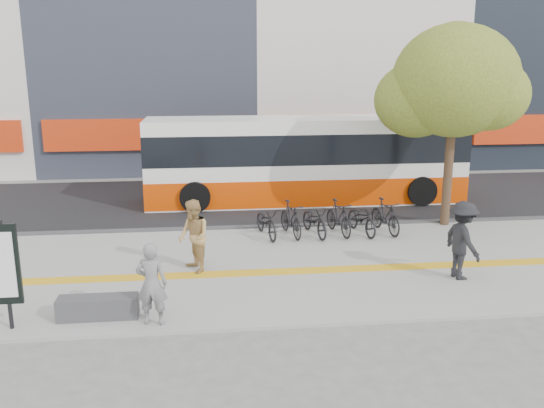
{
  "coord_description": "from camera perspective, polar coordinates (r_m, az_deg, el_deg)",
  "views": [
    {
      "loc": [
        -0.3,
        -12.31,
        5.12
      ],
      "look_at": [
        1.31,
        2.0,
        1.57
      ],
      "focal_mm": 37.89,
      "sensor_mm": 36.0,
      "label": 1
    }
  ],
  "objects": [
    {
      "name": "street_tree",
      "position": [
        18.7,
        17.49,
        11.36
      ],
      "size": [
        4.4,
        3.8,
        6.31
      ],
      "color": "#3A2B1A",
      "rests_on": "sidewalk"
    },
    {
      "name": "bus",
      "position": [
        21.42,
        3.34,
        4.16
      ],
      "size": [
        11.69,
        2.77,
        3.11
      ],
      "color": "white",
      "rests_on": "street"
    },
    {
      "name": "pedestrian_dark",
      "position": [
        14.38,
        18.4,
        -3.44
      ],
      "size": [
        0.9,
        1.32,
        1.89
      ],
      "primitive_type": "imported",
      "rotation": [
        0.0,
        0.0,
        1.74
      ],
      "color": "black",
      "rests_on": "sidewalk"
    },
    {
      "name": "street",
      "position": [
        21.91,
        -5.48,
        0.34
      ],
      "size": [
        40.0,
        8.0,
        0.06
      ],
      "primitive_type": "cube",
      "color": "black",
      "rests_on": "ground"
    },
    {
      "name": "bicycle_row",
      "position": [
        17.28,
        5.36,
        -1.48
      ],
      "size": [
        4.53,
        1.87,
        1.04
      ],
      "color": "black",
      "rests_on": "sidewalk"
    },
    {
      "name": "bench",
      "position": [
        12.33,
        -16.9,
        -9.8
      ],
      "size": [
        1.6,
        0.45,
        0.45
      ],
      "primitive_type": "cube",
      "color": "#3D3D40",
      "rests_on": "sidewalk"
    },
    {
      "name": "tactile_strip",
      "position": [
        14.23,
        -4.85,
        -6.93
      ],
      "size": [
        40.0,
        0.45,
        0.01
      ],
      "primitive_type": "cube",
      "color": "gold",
      "rests_on": "sidewalk"
    },
    {
      "name": "seated_woman",
      "position": [
        11.56,
        -11.86,
        -7.76
      ],
      "size": [
        0.67,
        0.49,
        1.69
      ],
      "primitive_type": "imported",
      "rotation": [
        0.0,
        0.0,
        2.99
      ],
      "color": "black",
      "rests_on": "sidewalk"
    },
    {
      "name": "ground",
      "position": [
        13.34,
        -4.71,
        -8.79
      ],
      "size": [
        120.0,
        120.0,
        0.0
      ],
      "primitive_type": "plane",
      "color": "#60605C",
      "rests_on": "ground"
    },
    {
      "name": "sidewalk",
      "position": [
        14.72,
        -4.9,
        -6.41
      ],
      "size": [
        40.0,
        7.0,
        0.08
      ],
      "primitive_type": "cube",
      "color": "gray",
      "rests_on": "ground"
    },
    {
      "name": "curb",
      "position": [
        18.04,
        -5.23,
        -2.48
      ],
      "size": [
        40.0,
        0.25,
        0.14
      ],
      "primitive_type": "cube",
      "color": "#3D3D40",
      "rests_on": "ground"
    },
    {
      "name": "signboard",
      "position": [
        12.08,
        -25.02,
        -5.61
      ],
      "size": [
        0.55,
        0.1,
        2.2
      ],
      "color": "black",
      "rests_on": "sidewalk"
    },
    {
      "name": "pedestrian_tan",
      "position": [
        14.21,
        -7.8,
        -3.2
      ],
      "size": [
        0.97,
        1.08,
        1.81
      ],
      "primitive_type": "imported",
      "rotation": [
        0.0,
        0.0,
        -1.18
      ],
      "color": "tan",
      "rests_on": "sidewalk"
    }
  ]
}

